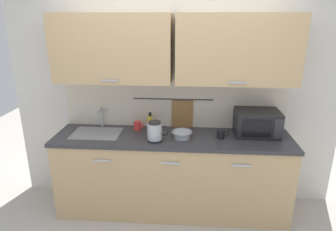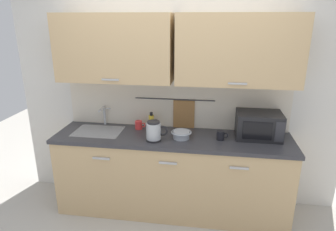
# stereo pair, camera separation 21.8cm
# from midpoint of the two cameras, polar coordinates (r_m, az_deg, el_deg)

# --- Properties ---
(ground) EXTENTS (8.00, 8.00, 0.00)m
(ground) POSITION_cam_midpoint_polar(r_m,az_deg,el_deg) (3.37, 1.98, -20.28)
(ground) COLOR #B7B2A8
(counter_unit) EXTENTS (2.53, 0.64, 0.90)m
(counter_unit) POSITION_cam_midpoint_polar(r_m,az_deg,el_deg) (3.37, 2.48, -10.99)
(counter_unit) COLOR tan
(counter_unit) RESTS_ON ground
(back_wall_assembly) EXTENTS (3.70, 0.41, 2.50)m
(back_wall_assembly) POSITION_cam_midpoint_polar(r_m,az_deg,el_deg) (3.22, 3.39, 7.88)
(back_wall_assembly) COLOR silver
(back_wall_assembly) RESTS_ON ground
(sink_faucet) EXTENTS (0.09, 0.17, 0.22)m
(sink_faucet) POSITION_cam_midpoint_polar(r_m,az_deg,el_deg) (3.50, -10.48, 0.40)
(sink_faucet) COLOR #B2B5BA
(sink_faucet) RESTS_ON counter_unit
(microwave) EXTENTS (0.46, 0.35, 0.27)m
(microwave) POSITION_cam_midpoint_polar(r_m,az_deg,el_deg) (3.27, 18.88, -1.79)
(microwave) COLOR black
(microwave) RESTS_ON counter_unit
(electric_kettle) EXTENTS (0.23, 0.16, 0.21)m
(electric_kettle) POSITION_cam_midpoint_polar(r_m,az_deg,el_deg) (3.02, -0.64, -3.06)
(electric_kettle) COLOR black
(electric_kettle) RESTS_ON counter_unit
(dish_soap_bottle) EXTENTS (0.06, 0.06, 0.20)m
(dish_soap_bottle) POSITION_cam_midpoint_polar(r_m,az_deg,el_deg) (3.34, -1.36, -1.20)
(dish_soap_bottle) COLOR yellow
(dish_soap_bottle) RESTS_ON counter_unit
(mug_near_sink) EXTENTS (0.12, 0.08, 0.09)m
(mug_near_sink) POSITION_cam_midpoint_polar(r_m,az_deg,el_deg) (3.36, -3.76, -1.85)
(mug_near_sink) COLOR red
(mug_near_sink) RESTS_ON counter_unit
(mixing_bowl) EXTENTS (0.21, 0.21, 0.08)m
(mixing_bowl) POSITION_cam_midpoint_polar(r_m,az_deg,el_deg) (3.11, 4.58, -3.66)
(mixing_bowl) COLOR #A5ADB7
(mixing_bowl) RESTS_ON counter_unit
(mug_by_kettle) EXTENTS (0.12, 0.08, 0.09)m
(mug_by_kettle) POSITION_cam_midpoint_polar(r_m,az_deg,el_deg) (3.13, 12.07, -3.78)
(mug_by_kettle) COLOR black
(mug_by_kettle) RESTS_ON counter_unit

